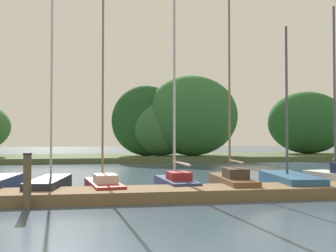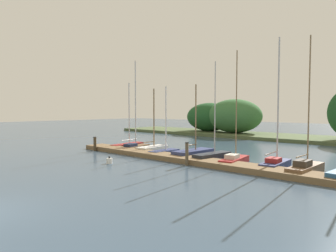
{
  "view_description": "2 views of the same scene",
  "coord_description": "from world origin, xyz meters",
  "px_view_note": "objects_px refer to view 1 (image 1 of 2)",
  "views": [
    {
      "loc": [
        1.72,
        1.09,
        1.97
      ],
      "look_at": [
        4.2,
        15.59,
        2.37
      ],
      "focal_mm": 42.39,
      "sensor_mm": 36.0,
      "label": 1
    },
    {
      "loc": [
        11.92,
        -2.88,
        3.67
      ],
      "look_at": [
        -3.95,
        14.66,
        2.35
      ],
      "focal_mm": 32.26,
      "sensor_mm": 36.0,
      "label": 2
    }
  ],
  "objects_px": {
    "sailboat_5": "(50,184)",
    "sailboat_9": "(288,180)",
    "sailboat_8": "(231,180)",
    "mooring_piling_1": "(27,181)",
    "sailboat_6": "(103,184)",
    "sailboat_7": "(175,179)"
  },
  "relations": [
    {
      "from": "sailboat_8",
      "to": "sailboat_9",
      "type": "height_order",
      "value": "sailboat_8"
    },
    {
      "from": "sailboat_8",
      "to": "sailboat_9",
      "type": "bearing_deg",
      "value": -83.82
    },
    {
      "from": "sailboat_5",
      "to": "sailboat_9",
      "type": "xyz_separation_m",
      "value": [
        8.65,
        -0.07,
        -0.01
      ]
    },
    {
      "from": "sailboat_6",
      "to": "sailboat_7",
      "type": "bearing_deg",
      "value": -88.68
    },
    {
      "from": "sailboat_6",
      "to": "sailboat_9",
      "type": "bearing_deg",
      "value": -97.86
    },
    {
      "from": "sailboat_6",
      "to": "sailboat_9",
      "type": "distance_m",
      "value": 6.87
    },
    {
      "from": "sailboat_9",
      "to": "mooring_piling_1",
      "type": "bearing_deg",
      "value": 113.11
    },
    {
      "from": "sailboat_5",
      "to": "sailboat_8",
      "type": "distance_m",
      "value": 6.36
    },
    {
      "from": "sailboat_5",
      "to": "mooring_piling_1",
      "type": "relative_size",
      "value": 4.6
    },
    {
      "from": "sailboat_6",
      "to": "mooring_piling_1",
      "type": "relative_size",
      "value": 4.95
    },
    {
      "from": "sailboat_5",
      "to": "sailboat_8",
      "type": "height_order",
      "value": "sailboat_8"
    },
    {
      "from": "sailboat_8",
      "to": "mooring_piling_1",
      "type": "bearing_deg",
      "value": 113.02
    },
    {
      "from": "sailboat_8",
      "to": "sailboat_5",
      "type": "bearing_deg",
      "value": 90.35
    },
    {
      "from": "sailboat_7",
      "to": "sailboat_9",
      "type": "xyz_separation_m",
      "value": [
        4.24,
        -0.38,
        -0.09
      ]
    },
    {
      "from": "sailboat_7",
      "to": "sailboat_8",
      "type": "relative_size",
      "value": 1.04
    },
    {
      "from": "sailboat_8",
      "to": "mooring_piling_1",
      "type": "height_order",
      "value": "sailboat_8"
    },
    {
      "from": "mooring_piling_1",
      "to": "sailboat_5",
      "type": "bearing_deg",
      "value": 84.22
    },
    {
      "from": "sailboat_5",
      "to": "sailboat_9",
      "type": "height_order",
      "value": "sailboat_5"
    },
    {
      "from": "sailboat_7",
      "to": "mooring_piling_1",
      "type": "distance_m",
      "value": 5.58
    },
    {
      "from": "sailboat_8",
      "to": "mooring_piling_1",
      "type": "distance_m",
      "value": 7.1
    },
    {
      "from": "sailboat_7",
      "to": "sailboat_6",
      "type": "bearing_deg",
      "value": 96.18
    },
    {
      "from": "sailboat_7",
      "to": "mooring_piling_1",
      "type": "height_order",
      "value": "sailboat_7"
    }
  ]
}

